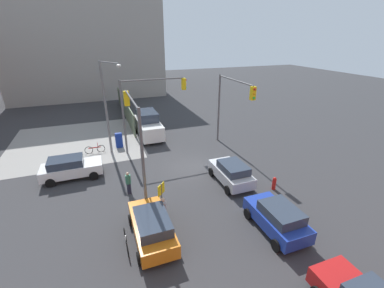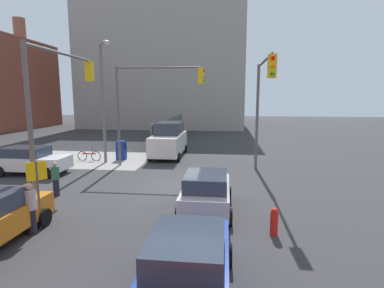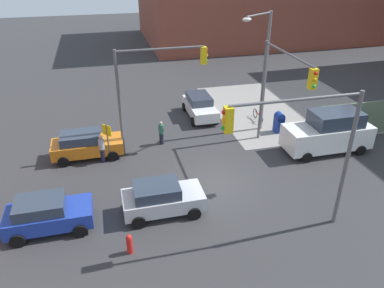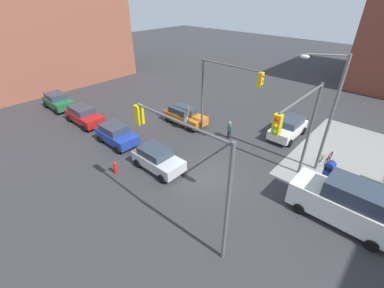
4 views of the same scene
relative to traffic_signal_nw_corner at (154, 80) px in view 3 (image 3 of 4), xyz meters
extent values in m
plane|color=#333335|center=(2.43, -4.50, -4.63)|extent=(120.00, 120.00, 0.00)
cube|color=gray|center=(11.43, 4.50, -4.62)|extent=(12.00, 12.00, 0.01)
cylinder|color=#59595B|center=(-2.07, 0.00, -1.38)|extent=(0.18, 0.18, 6.50)
cylinder|color=#59595B|center=(0.47, 0.00, 1.75)|extent=(5.08, 0.12, 0.12)
cube|color=yellow|center=(3.01, 0.00, 1.22)|extent=(0.32, 0.36, 1.00)
sphere|color=red|center=(3.19, 0.00, 1.54)|extent=(0.18, 0.18, 0.18)
sphere|color=orange|center=(3.19, 0.00, 1.22)|extent=(0.18, 0.18, 0.18)
sphere|color=green|center=(3.19, 0.00, 0.90)|extent=(0.18, 0.18, 0.18)
cylinder|color=#59595B|center=(6.93, -9.00, -1.38)|extent=(0.18, 0.18, 6.50)
cylinder|color=#59595B|center=(4.17, -9.00, 1.75)|extent=(5.51, 0.12, 0.12)
cube|color=yellow|center=(1.42, -9.00, 1.22)|extent=(0.32, 0.36, 1.00)
sphere|color=red|center=(1.24, -9.00, 1.54)|extent=(0.18, 0.18, 0.18)
sphere|color=orange|center=(1.24, -9.00, 1.22)|extent=(0.18, 0.18, 0.18)
sphere|color=green|center=(1.24, -9.00, 0.90)|extent=(0.18, 0.18, 0.18)
cylinder|color=#59595B|center=(6.93, 0.00, -1.38)|extent=(0.18, 0.18, 6.50)
cylinder|color=#59595B|center=(6.93, -2.72, 1.75)|extent=(0.12, 5.44, 0.12)
cube|color=yellow|center=(6.93, -5.44, 1.22)|extent=(0.36, 0.32, 1.00)
sphere|color=red|center=(6.93, -5.62, 1.54)|extent=(0.18, 0.18, 0.18)
sphere|color=orange|center=(6.93, -5.62, 1.22)|extent=(0.18, 0.18, 0.18)
sphere|color=green|center=(6.93, -5.62, 0.90)|extent=(0.18, 0.18, 0.18)
cylinder|color=slate|center=(7.63, 1.30, -0.63)|extent=(0.20, 0.20, 8.00)
cylinder|color=slate|center=(6.60, 0.68, 3.27)|extent=(2.11, 1.32, 0.10)
ellipsoid|color=silver|center=(5.57, 0.06, 3.12)|extent=(0.56, 0.36, 0.24)
cylinder|color=#4C4C4C|center=(-2.97, -0.73, -3.43)|extent=(0.08, 0.08, 2.40)
cube|color=yellow|center=(-2.97, -0.73, -2.58)|extent=(0.48, 0.48, 0.64)
cube|color=navy|center=(8.63, 0.50, -4.05)|extent=(0.56, 0.64, 1.15)
cylinder|color=navy|center=(8.63, 0.50, -3.48)|extent=(0.56, 0.64, 0.56)
cylinder|color=red|center=(-2.57, -8.70, -4.23)|extent=(0.26, 0.26, 0.80)
sphere|color=red|center=(-2.57, -8.70, -3.81)|extent=(0.24, 0.24, 0.24)
cube|color=orange|center=(-4.22, 0.15, -3.93)|extent=(4.20, 1.80, 0.75)
cube|color=#2D3847|center=(-4.55, 0.15, -3.28)|extent=(2.35, 1.58, 0.55)
cylinder|color=black|center=(-2.79, 1.05, -4.31)|extent=(0.64, 0.22, 0.64)
cylinder|color=black|center=(-2.79, -0.75, -4.31)|extent=(0.64, 0.22, 0.64)
cylinder|color=black|center=(-5.64, 1.05, -4.31)|extent=(0.64, 0.22, 0.64)
cylinder|color=black|center=(-5.64, -0.75, -4.31)|extent=(0.64, 0.22, 0.64)
cube|color=#1E389E|center=(-5.91, -6.28, -3.93)|extent=(3.80, 1.80, 0.75)
cube|color=#2D3847|center=(-6.21, -6.28, -3.28)|extent=(2.13, 1.58, 0.55)
cylinder|color=black|center=(-4.61, -5.38, -4.31)|extent=(0.64, 0.22, 0.64)
cylinder|color=black|center=(-4.61, -7.18, -4.31)|extent=(0.64, 0.22, 0.64)
cylinder|color=black|center=(-7.20, -5.38, -4.31)|extent=(0.64, 0.22, 0.64)
cylinder|color=black|center=(-7.20, -7.18, -4.31)|extent=(0.64, 0.22, 0.64)
cube|color=#B7BABF|center=(-0.71, -6.34, -3.93)|extent=(3.85, 1.80, 0.75)
cube|color=#2D3847|center=(-1.02, -6.34, -3.28)|extent=(2.16, 1.58, 0.55)
cylinder|color=black|center=(0.60, -5.44, -4.31)|extent=(0.64, 0.22, 0.64)
cylinder|color=black|center=(0.60, -7.24, -4.31)|extent=(0.64, 0.22, 0.64)
cylinder|color=black|center=(-2.02, -5.44, -4.31)|extent=(0.64, 0.22, 0.64)
cylinder|color=black|center=(-2.02, -7.24, -4.31)|extent=(0.64, 0.22, 0.64)
cube|color=white|center=(4.02, 4.33, -3.93)|extent=(1.80, 4.22, 0.75)
cube|color=#2D3847|center=(4.02, 4.67, -3.28)|extent=(1.58, 2.36, 0.55)
cylinder|color=black|center=(4.92, 2.89, -4.31)|extent=(0.22, 0.64, 0.64)
cylinder|color=black|center=(3.12, 2.89, -4.31)|extent=(0.22, 0.64, 0.64)
cylinder|color=black|center=(4.92, 5.76, -4.31)|extent=(0.22, 0.64, 0.64)
cylinder|color=black|center=(3.12, 5.76, -4.31)|extent=(0.22, 0.64, 0.64)
cube|color=white|center=(10.29, -2.70, -3.61)|extent=(5.40, 2.10, 1.40)
cube|color=#2D3847|center=(10.72, -2.70, -2.46)|extent=(3.02, 1.85, 0.90)
cylinder|color=black|center=(8.45, -3.75, -4.31)|extent=(0.64, 0.22, 0.64)
cylinder|color=black|center=(8.45, -1.65, -4.31)|extent=(0.64, 0.22, 0.64)
cylinder|color=black|center=(12.12, -3.75, -4.31)|extent=(0.64, 0.22, 0.64)
cylinder|color=black|center=(12.12, -1.65, -4.31)|extent=(0.64, 0.22, 0.64)
cylinder|color=#B2B2B7|center=(-3.37, -0.70, -3.45)|extent=(0.36, 0.36, 0.67)
sphere|color=tan|center=(-3.37, -0.70, -3.00)|extent=(0.23, 0.23, 0.23)
cylinder|color=#1E1E2D|center=(-3.37, -0.70, -4.21)|extent=(0.28, 0.28, 0.85)
cylinder|color=#2D664C|center=(0.43, 0.70, -3.55)|extent=(0.36, 0.36, 0.61)
sphere|color=tan|center=(0.43, 0.70, -3.14)|extent=(0.21, 0.21, 0.21)
cylinder|color=#1E1E2D|center=(0.43, 0.70, -4.24)|extent=(0.28, 0.28, 0.77)
torus|color=black|center=(8.03, 3.22, -4.30)|extent=(0.05, 0.71, 0.71)
torus|color=black|center=(8.03, 2.18, -4.30)|extent=(0.05, 0.71, 0.71)
cube|color=maroon|center=(8.03, 2.70, -4.12)|extent=(0.04, 1.04, 0.08)
cylinder|color=maroon|center=(8.03, 2.42, -3.88)|extent=(0.04, 0.04, 0.40)
torus|color=black|center=(-3.85, 1.50, -4.30)|extent=(0.71, 0.05, 0.71)
torus|color=black|center=(-4.89, 1.50, -4.30)|extent=(0.71, 0.05, 0.71)
cube|color=black|center=(-4.37, 1.50, -4.12)|extent=(1.04, 0.04, 0.08)
cylinder|color=black|center=(-4.65, 1.50, -3.88)|extent=(0.04, 0.04, 0.40)
camera|label=1|loc=(-14.75, 1.86, 5.23)|focal=24.00mm
camera|label=2|loc=(-12.15, -7.07, -0.12)|focal=28.00mm
camera|label=3|loc=(-2.91, -20.83, 6.86)|focal=35.00mm
camera|label=4|loc=(11.07, -15.76, 6.53)|focal=24.00mm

